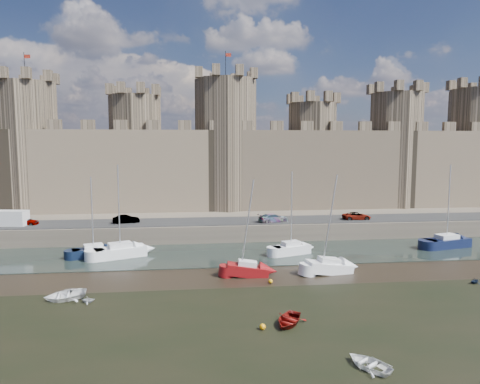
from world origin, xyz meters
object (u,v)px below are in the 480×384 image
at_px(car_1, 126,219).
at_px(sailboat_3, 447,242).
at_px(sailboat_5, 329,266).
at_px(car_3, 357,216).
at_px(sailboat_1, 94,251).
at_px(van, 9,218).
at_px(sailboat_4, 247,269).
at_px(sailboat_2, 291,248).
at_px(car_2, 273,218).
at_px(sailboat_0, 120,251).
at_px(car_0, 25,221).

distance_m(car_1, sailboat_3, 45.16).
bearing_deg(sailboat_5, car_3, 52.03).
xyz_separation_m(sailboat_1, sailboat_3, (46.73, -0.24, 0.06)).
bearing_deg(car_1, sailboat_5, -140.77).
bearing_deg(sailboat_1, van, 125.87).
height_order(sailboat_4, sailboat_5, sailboat_5).
bearing_deg(sailboat_3, sailboat_2, 169.90).
xyz_separation_m(car_2, sailboat_2, (0.52, -9.45, -2.32)).
bearing_deg(car_3, sailboat_0, 103.91).
relative_size(car_0, sailboat_3, 0.32).
bearing_deg(sailboat_0, sailboat_4, -54.27).
bearing_deg(sailboat_5, car_1, 133.46).
xyz_separation_m(sailboat_0, sailboat_4, (14.78, -9.15, -0.11)).
height_order(car_0, sailboat_0, sailboat_0).
height_order(car_2, sailboat_0, sailboat_0).
distance_m(sailboat_1, sailboat_4, 20.61).
xyz_separation_m(sailboat_2, sailboat_5, (2.33, -8.23, -0.06)).
bearing_deg(sailboat_4, sailboat_5, 4.09).
xyz_separation_m(car_3, sailboat_5, (-10.26, -18.28, -2.33)).
bearing_deg(car_0, car_1, -82.32).
bearing_deg(car_3, sailboat_1, 101.70).
xyz_separation_m(van, sailboat_5, (40.68, -18.74, -2.84)).
distance_m(car_0, sailboat_5, 43.22).
height_order(van, sailboat_2, sailboat_2).
bearing_deg(car_2, sailboat_2, 166.26).
relative_size(car_3, sailboat_2, 0.41).
height_order(car_1, sailboat_1, sailboat_1).
xyz_separation_m(car_3, sailboat_3, (9.33, -8.79, -2.24)).
height_order(sailboat_3, sailboat_5, sailboat_3).
distance_m(car_1, car_3, 34.76).
height_order(car_2, sailboat_2, sailboat_2).
xyz_separation_m(car_1, car_2, (21.64, -1.37, 0.03)).
distance_m(car_0, van, 2.12).
height_order(car_2, van, van).
bearing_deg(sailboat_3, car_2, 146.56).
relative_size(sailboat_2, sailboat_5, 0.98).
bearing_deg(sailboat_5, sailboat_2, 97.14).
bearing_deg(car_0, sailboat_3, -91.26).
xyz_separation_m(car_1, sailboat_3, (44.08, -9.55, -2.28)).
relative_size(car_3, sailboat_4, 0.41).
bearing_deg(van, sailboat_2, -6.71).
relative_size(car_3, sailboat_1, 0.43).
height_order(car_3, sailboat_5, sailboat_5).
bearing_deg(car_0, van, 109.94).
height_order(van, sailboat_4, sailboat_4).
xyz_separation_m(van, sailboat_2, (38.35, -10.51, -2.77)).
bearing_deg(van, sailboat_1, -25.00).
height_order(car_2, sailboat_3, sailboat_3).
bearing_deg(car_1, car_3, -104.16).
bearing_deg(car_1, car_0, 76.61).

